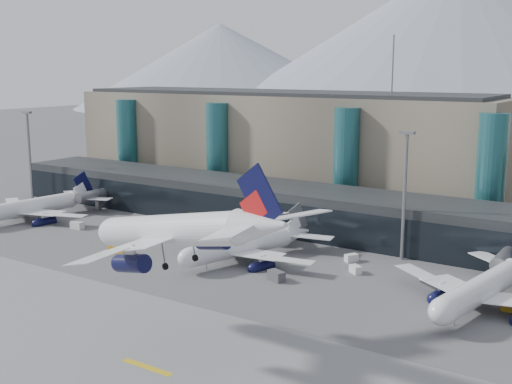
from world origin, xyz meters
TOP-DOWN VIEW (x-y plane):
  - ground at (0.00, 0.00)m, footprint 900.00×900.00m
  - runway_strip at (0.00, -15.00)m, footprint 400.00×40.00m
  - runway_markings at (-0.00, -15.00)m, footprint 128.00×1.00m
  - concourse at (-0.02, 57.73)m, footprint 170.00×27.00m
  - terminal_main at (-25.00, 90.00)m, footprint 130.00×30.00m
  - teal_towers at (-14.99, 74.01)m, footprint 116.40×19.40m
  - lightmast_left at (-80.00, 45.00)m, footprint 3.00×1.20m
  - lightmast_mid at (30.00, 48.00)m, footprint 3.00×1.20m
  - hero_jet at (21.72, -8.39)m, footprint 37.91×37.56m
  - jet_parked_left at (-59.79, 32.32)m, footprint 36.21×36.06m
  - jet_parked_mid at (5.04, 32.33)m, footprint 32.72×34.32m
  - jet_parked_right at (50.72, 32.45)m, footprint 35.85×36.22m
  - veh_a at (-43.33, 29.28)m, footprint 3.21×1.96m
  - veh_b at (-28.09, 44.68)m, footprint 2.05×2.90m
  - veh_c at (15.98, 23.01)m, footprint 3.68×2.78m
  - veh_d at (22.26, 41.09)m, footprint 2.49×2.93m
  - veh_e at (54.57, 30.70)m, footprint 3.01×1.71m
  - veh_f at (-60.07, 35.33)m, footprint 2.72×3.75m
  - veh_g at (26.00, 34.83)m, footprint 2.85×2.60m
  - veh_h at (-19.94, 19.72)m, footprint 4.19×2.55m

SIDE VIEW (x-z plane):
  - ground at x=0.00m, z-range 0.00..0.00m
  - runway_strip at x=0.00m, z-range 0.00..0.04m
  - runway_markings at x=0.00m, z-range 0.04..0.06m
  - veh_g at x=26.00m, z-range 0.00..1.44m
  - veh_d at x=22.26m, z-range 0.00..1.48m
  - veh_b at x=-28.09m, z-range 0.00..1.54m
  - veh_e at x=54.57m, z-range 0.00..1.70m
  - veh_a at x=-43.33m, z-range 0.00..1.74m
  - veh_c at x=15.98m, z-range 0.00..1.82m
  - veh_f at x=-60.07m, z-range 0.00..1.88m
  - veh_h at x=-19.94m, z-range 0.00..2.19m
  - jet_parked_mid at x=5.04m, z-range -1.34..9.67m
  - jet_parked_right at x=50.72m, z-range -1.43..10.28m
  - jet_parked_left at x=-59.79m, z-range -1.43..10.31m
  - concourse at x=-0.02m, z-range -0.03..9.97m
  - teal_towers at x=-14.99m, z-range -8.99..37.01m
  - lightmast_left at x=-80.00m, z-range 1.62..27.22m
  - lightmast_mid at x=30.00m, z-range 1.62..27.22m
  - terminal_main at x=-25.00m, z-range -0.06..30.94m
  - hero_jet at x=21.72m, z-range 11.71..23.96m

